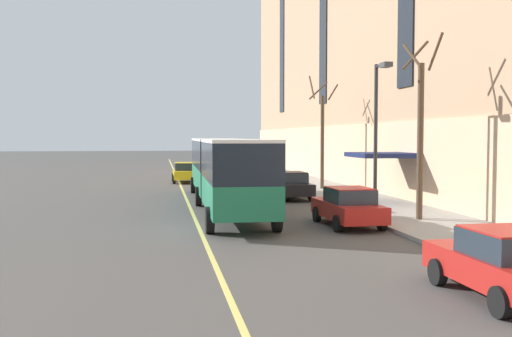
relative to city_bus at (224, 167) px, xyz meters
The scene contains 13 objects.
ground_plane 7.65m from the city_bus, 100.91° to the right, with size 260.00×260.00×0.00m, color #4C4947.
sidewalk 8.99m from the city_bus, 28.92° to the right, with size 4.69×160.00×0.15m, color #9E9B93.
city_bus is the anchor object (origin of this frame).
parked_car_red_0 18.49m from the city_bus, 76.73° to the right, with size 1.98×4.30×1.56m.
parked_car_red_1 8.37m from the city_bus, 59.61° to the right, with size 2.05×4.49×1.56m.
parked_car_black_2 5.60m from the city_bus, 40.55° to the left, with size 2.12×4.66×1.56m.
parked_car_red_3 17.33m from the city_bus, 76.56° to the left, with size 2.08×4.82×1.56m.
taxi_cab 16.99m from the city_bus, 94.13° to the left, with size 2.02×4.33×1.56m.
street_tree_mid_block 10.13m from the city_bus, 42.18° to the right, with size 1.37×1.32×7.58m.
street_tree_far_uptown 11.20m from the city_bus, 48.32° to the left, with size 1.67×1.59×7.46m.
street_lamp 8.48m from the city_bus, 43.69° to the right, with size 0.36×1.48×6.48m.
fire_hydrant 6.60m from the city_bus, 24.71° to the right, with size 0.42×0.24×0.72m.
lane_centerline 4.99m from the city_bus, 111.84° to the right, with size 0.16×140.00×0.01m, color #E0D66B.
Camera 1 is at (-1.81, -22.63, 3.56)m, focal length 42.00 mm.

